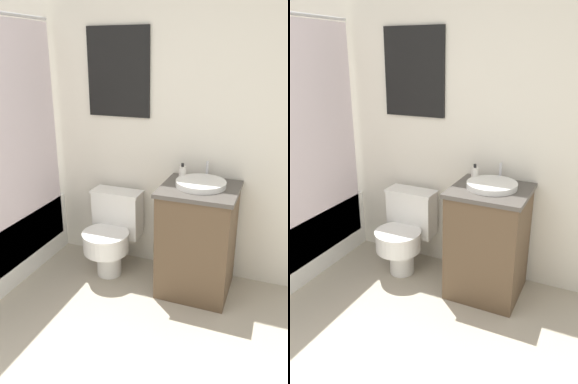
# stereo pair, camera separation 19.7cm
# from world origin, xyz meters

# --- Properties ---
(wall_back) EXTENTS (3.17, 0.07, 2.50)m
(wall_back) POSITION_xyz_m (0.00, 2.34, 1.26)
(wall_back) COLOR silver
(wall_back) RESTS_ON ground_plane
(toilet) EXTENTS (0.41, 0.51, 0.67)m
(toilet) POSITION_xyz_m (0.09, 2.07, 0.36)
(toilet) COLOR white
(toilet) RESTS_ON ground_plane
(vanity) EXTENTS (0.55, 0.52, 0.83)m
(vanity) POSITION_xyz_m (0.81, 2.05, 0.42)
(vanity) COLOR brown
(vanity) RESTS_ON ground_plane
(sink) EXTENTS (0.36, 0.39, 0.13)m
(sink) POSITION_xyz_m (0.81, 2.07, 0.86)
(sink) COLOR white
(sink) RESTS_ON vanity
(soap_bottle) EXTENTS (0.05, 0.05, 0.13)m
(soap_bottle) POSITION_xyz_m (0.65, 2.16, 0.89)
(soap_bottle) COLOR silver
(soap_bottle) RESTS_ON vanity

